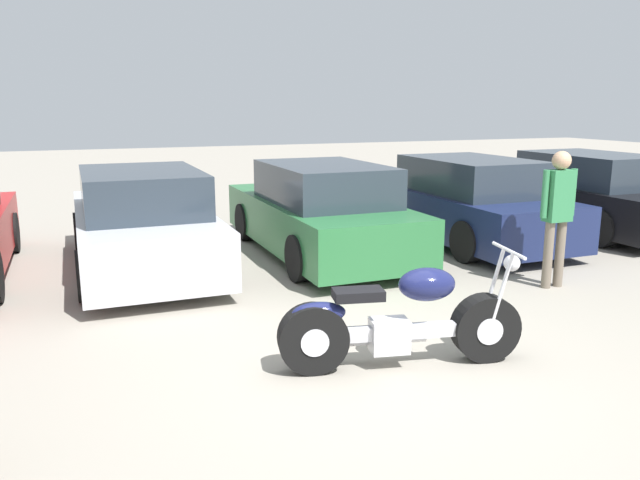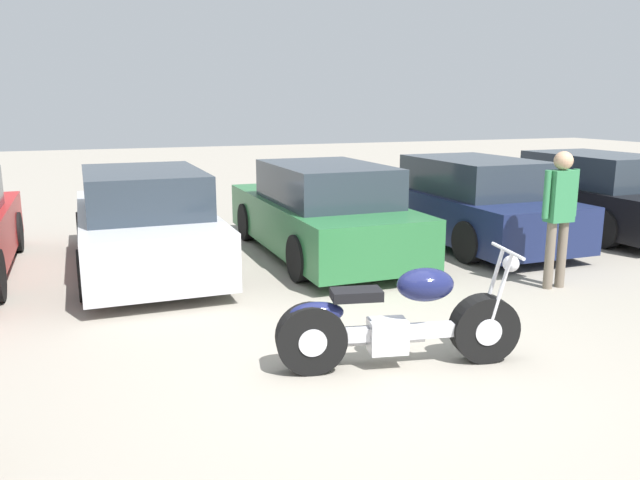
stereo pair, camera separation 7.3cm
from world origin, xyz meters
TOP-DOWN VIEW (x-y plane):
  - ground_plane at (0.00, 0.00)m, footprint 60.00×60.00m
  - motorcycle at (0.18, -0.05)m, footprint 2.23×0.88m
  - parked_car_silver at (-1.58, 4.33)m, footprint 1.84×4.51m
  - parked_car_green at (1.09, 4.21)m, footprint 1.84×4.51m
  - parked_car_navy at (3.76, 4.24)m, footprint 1.84×4.51m
  - parked_car_black at (6.43, 4.28)m, footprint 1.84×4.51m
  - person_standing at (3.24, 1.43)m, footprint 0.52×0.24m

SIDE VIEW (x-z plane):
  - ground_plane at x=0.00m, z-range 0.00..0.00m
  - motorcycle at x=0.18m, z-range -0.11..0.95m
  - parked_car_silver at x=-1.58m, z-range -0.05..1.39m
  - parked_car_green at x=1.09m, z-range -0.05..1.39m
  - parked_car_navy at x=3.76m, z-range -0.05..1.39m
  - parked_car_black at x=6.43m, z-range -0.05..1.39m
  - person_standing at x=3.24m, z-range 0.17..1.93m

